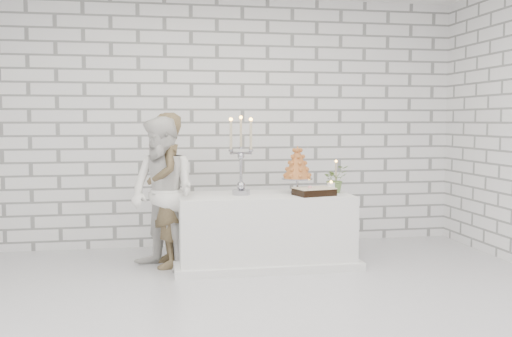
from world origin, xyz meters
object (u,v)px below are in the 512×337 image
cake_table (265,230)px  bride (163,194)px  candelabra (241,155)px  croquembouche (297,169)px  groom (166,190)px

cake_table → bride: size_ratio=1.15×
cake_table → bride: bride is taller
cake_table → candelabra: size_ratio=2.18×
candelabra → croquembouche: candelabra is taller
candelabra → croquembouche: 0.64m
cake_table → candelabra: 0.83m
bride → cake_table: bearing=48.0°
groom → bride: size_ratio=1.03×
groom → candelabra: groom is taller
groom → bride: bearing=-19.5°
cake_table → croquembouche: size_ratio=3.52×
bride → croquembouche: bride is taller
bride → candelabra: candelabra is taller
groom → croquembouche: (1.39, -0.08, 0.20)m
cake_table → croquembouche: 0.73m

